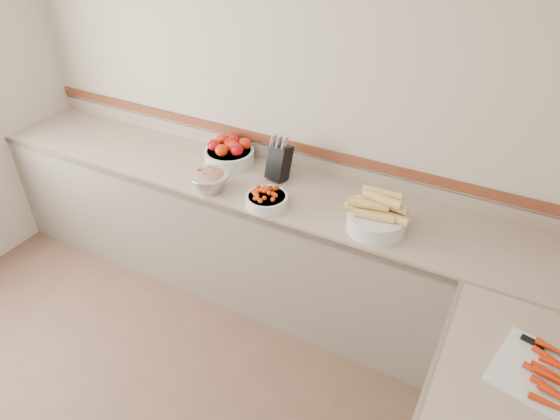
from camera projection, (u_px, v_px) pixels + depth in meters
The scene contains 8 objects.
back_wall at pixel (280, 107), 3.21m from camera, with size 4.00×4.00×0.00m, color #B6AB96.
counter_back at pixel (258, 237), 3.46m from camera, with size 4.00×0.65×1.08m.
knife_block at pixel (279, 161), 3.19m from camera, with size 0.16×0.18×0.31m.
tomato_bowl at pixel (229, 152), 3.39m from camera, with size 0.34×0.34×0.17m.
cherry_tomato_bowl at pixel (267, 199), 2.97m from camera, with size 0.26×0.26×0.13m.
corn_bowl at pixel (377, 216), 2.75m from camera, with size 0.37×0.33×0.24m.
rhubarb_bowl at pixel (210, 180), 3.10m from camera, with size 0.25×0.25×0.14m.
cutting_board at pixel (555, 378), 1.96m from camera, with size 0.51×0.44×0.06m.
Camera 1 is at (1.43, -0.66, 2.58)m, focal length 32.00 mm.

